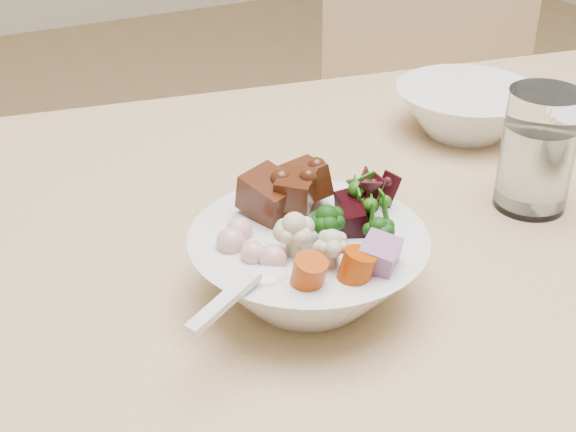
{
  "coord_description": "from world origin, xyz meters",
  "views": [
    {
      "loc": [
        -0.53,
        -0.63,
        1.12
      ],
      "look_at": [
        -0.27,
        -0.13,
        0.78
      ],
      "focal_mm": 50.0,
      "sensor_mm": 36.0,
      "label": 1
    }
  ],
  "objects": [
    {
      "name": "chair_far",
      "position": [
        0.34,
        0.48,
        0.5
      ],
      "size": [
        0.54,
        0.54,
        0.89
      ],
      "rotation": [
        0.0,
        0.0,
        -0.44
      ],
      "color": "tan",
      "rests_on": "ground"
    },
    {
      "name": "water_glass",
      "position": [
        -0.0,
        -0.12,
        0.77
      ],
      "size": [
        0.07,
        0.07,
        0.12
      ],
      "color": "white",
      "rests_on": "dining_table"
    },
    {
      "name": "side_bowl",
      "position": [
        0.05,
        0.04,
        0.74
      ],
      "size": [
        0.17,
        0.17,
        0.06
      ],
      "primitive_type": null,
      "color": "white",
      "rests_on": "dining_table"
    },
    {
      "name": "food_bowl",
      "position": [
        -0.27,
        -0.16,
        0.75
      ],
      "size": [
        0.19,
        0.19,
        0.11
      ],
      "color": "white",
      "rests_on": "dining_table"
    },
    {
      "name": "soup_spoon",
      "position": [
        -0.33,
        -0.2,
        0.77
      ],
      "size": [
        0.1,
        0.06,
        0.02
      ],
      "rotation": [
        0.0,
        0.0,
        0.42
      ],
      "color": "white",
      "rests_on": "food_bowl"
    }
  ]
}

